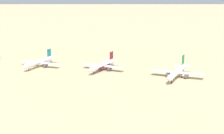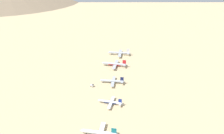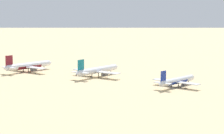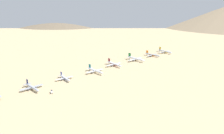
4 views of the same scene
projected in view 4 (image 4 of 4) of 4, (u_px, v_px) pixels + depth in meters
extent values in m
plane|color=tan|center=(94.00, 73.00, 358.58)|extent=(2570.16, 2570.16, 0.00)
cylinder|color=#B2B7C1|center=(32.00, 87.00, 286.89)|extent=(32.83, 8.17, 3.45)
cone|color=#B2B7C1|center=(38.00, 91.00, 274.55)|extent=(3.37, 3.77, 3.38)
cone|color=#B2B7C1|center=(27.00, 84.00, 299.10)|extent=(2.97, 3.44, 3.10)
cube|color=#141E51|center=(27.00, 82.00, 295.70)|extent=(4.99, 1.04, 6.35)
cube|color=#A4A8B2|center=(27.00, 84.00, 297.12)|extent=(4.46, 11.20, 0.33)
cube|color=#A4A8B2|center=(32.00, 87.00, 288.00)|extent=(8.99, 31.20, 0.41)
cylinder|color=#4C4C54|center=(36.00, 87.00, 291.46)|extent=(4.08, 2.62, 2.09)
cylinder|color=#4C4C54|center=(28.00, 89.00, 284.24)|extent=(4.08, 2.62, 2.09)
cylinder|color=black|center=(36.00, 91.00, 278.86)|extent=(0.40, 0.40, 3.47)
cylinder|color=black|center=(33.00, 88.00, 290.61)|extent=(0.40, 0.40, 3.47)
cylinder|color=black|center=(30.00, 89.00, 287.48)|extent=(0.40, 0.40, 3.47)
cylinder|color=silver|center=(65.00, 78.00, 323.71)|extent=(28.89, 3.51, 3.05)
cone|color=silver|center=(69.00, 81.00, 311.56)|extent=(2.61, 3.03, 2.98)
cone|color=silver|center=(61.00, 75.00, 335.74)|extent=(2.29, 2.78, 2.74)
cube|color=navy|center=(61.00, 73.00, 332.50)|extent=(4.41, 0.35, 5.61)
cube|color=silver|center=(61.00, 75.00, 333.79)|extent=(2.72, 9.66, 0.29)
cube|color=silver|center=(65.00, 78.00, 324.79)|extent=(4.45, 27.31, 0.36)
cylinder|color=#4C4C54|center=(68.00, 78.00, 327.33)|extent=(3.40, 1.90, 1.84)
cylinder|color=#4C4C54|center=(62.00, 79.00, 321.87)|extent=(3.40, 1.90, 1.84)
cylinder|color=black|center=(68.00, 81.00, 315.74)|extent=(0.35, 0.35, 3.06)
cylinder|color=black|center=(66.00, 78.00, 326.96)|extent=(0.35, 0.35, 3.06)
cylinder|color=black|center=(63.00, 79.00, 324.59)|extent=(0.35, 0.35, 3.06)
cylinder|color=navy|center=(65.00, 78.00, 323.77)|extent=(15.91, 3.31, 3.05)
cylinder|color=white|center=(95.00, 71.00, 356.48)|extent=(35.16, 7.19, 3.69)
cone|color=white|center=(103.00, 73.00, 342.72)|extent=(3.46, 3.91, 3.62)
cone|color=white|center=(89.00, 68.00, 370.11)|extent=(3.04, 3.58, 3.32)
cube|color=#14727F|center=(90.00, 66.00, 366.36)|extent=(5.35, 0.88, 6.80)
cube|color=silver|center=(90.00, 68.00, 367.90)|extent=(4.26, 11.91, 0.35)
cube|color=silver|center=(95.00, 71.00, 357.72)|extent=(8.15, 33.34, 0.44)
cylinder|color=#4C4C54|center=(98.00, 71.00, 361.21)|extent=(4.28, 2.63, 2.23)
cylinder|color=#4C4C54|center=(92.00, 72.00, 353.86)|extent=(4.28, 2.63, 2.23)
cylinder|color=black|center=(100.00, 74.00, 347.50)|extent=(0.43, 0.43, 3.71)
cylinder|color=black|center=(96.00, 71.00, 360.46)|extent=(0.43, 0.43, 3.71)
cylinder|color=black|center=(93.00, 72.00, 357.27)|extent=(0.43, 0.43, 3.71)
cylinder|color=white|center=(114.00, 64.00, 394.93)|extent=(35.14, 5.56, 3.69)
cone|color=white|center=(121.00, 66.00, 380.60)|extent=(3.30, 3.78, 3.62)
cone|color=white|center=(108.00, 62.00, 409.11)|extent=(2.90, 3.46, 3.32)
cube|color=maroon|center=(109.00, 60.00, 405.26)|extent=(5.36, 0.63, 6.80)
cube|color=silver|center=(109.00, 62.00, 406.81)|extent=(3.73, 11.81, 0.35)
cube|color=silver|center=(114.00, 64.00, 396.21)|extent=(6.62, 33.26, 0.44)
cylinder|color=#4C4C54|center=(116.00, 64.00, 399.47)|extent=(4.20, 2.45, 2.24)
cylinder|color=#4C4C54|center=(112.00, 66.00, 392.52)|extent=(4.20, 2.45, 2.24)
cylinder|color=black|center=(119.00, 67.00, 385.56)|extent=(0.43, 0.43, 3.71)
cylinder|color=black|center=(114.00, 65.00, 398.89)|extent=(0.43, 0.43, 3.71)
cylinder|color=black|center=(112.00, 65.00, 395.87)|extent=(0.43, 0.43, 3.71)
cylinder|color=maroon|center=(114.00, 64.00, 395.01)|extent=(19.41, 4.73, 3.70)
cylinder|color=white|center=(136.00, 59.00, 430.91)|extent=(39.32, 8.55, 4.13)
cone|color=white|center=(144.00, 61.00, 415.70)|extent=(3.91, 4.41, 4.05)
cone|color=white|center=(128.00, 57.00, 445.97)|extent=(3.44, 4.04, 3.72)
cube|color=#197A38|center=(130.00, 55.00, 441.82)|extent=(5.98, 1.06, 7.60)
cube|color=silver|center=(129.00, 57.00, 443.53)|extent=(4.94, 13.35, 0.39)
cube|color=silver|center=(135.00, 59.00, 432.28)|extent=(9.60, 37.31, 0.49)
cylinder|color=#4C4C54|center=(138.00, 59.00, 436.25)|extent=(4.82, 3.00, 2.50)
cylinder|color=#4C4C54|center=(133.00, 60.00, 427.91)|extent=(4.82, 3.00, 2.50)
cylinder|color=black|center=(141.00, 61.00, 420.99)|extent=(0.48, 0.48, 4.15)
cylinder|color=black|center=(136.00, 59.00, 435.36)|extent=(0.48, 0.48, 4.15)
cylinder|color=black|center=(134.00, 60.00, 431.74)|extent=(0.48, 0.48, 4.15)
cylinder|color=#B2B7C1|center=(152.00, 55.00, 467.25)|extent=(32.92, 8.38, 3.46)
cone|color=#B2B7C1|center=(159.00, 56.00, 454.94)|extent=(3.39, 3.79, 3.39)
cone|color=#B2B7C1|center=(146.00, 53.00, 479.43)|extent=(2.99, 3.46, 3.11)
cube|color=orange|center=(147.00, 52.00, 476.03)|extent=(5.00, 1.07, 6.37)
cube|color=#A4A8B2|center=(147.00, 53.00, 477.45)|extent=(4.53, 11.24, 0.33)
cube|color=#A4A8B2|center=(152.00, 55.00, 468.36)|extent=(9.19, 31.29, 0.41)
cylinder|color=#4C4C54|center=(154.00, 55.00, 471.85)|extent=(4.10, 2.65, 2.09)
cylinder|color=#4C4C54|center=(151.00, 56.00, 464.56)|extent=(4.10, 2.65, 2.09)
cylinder|color=black|center=(157.00, 57.00, 459.24)|extent=(0.40, 0.40, 3.48)
cylinder|color=black|center=(152.00, 55.00, 470.98)|extent=(0.40, 0.40, 3.48)
cylinder|color=black|center=(151.00, 56.00, 467.82)|extent=(0.40, 0.40, 3.48)
cylinder|color=orange|center=(152.00, 55.00, 467.32)|extent=(18.34, 6.16, 3.47)
cylinder|color=silver|center=(165.00, 51.00, 498.63)|extent=(35.66, 4.81, 3.75)
cone|color=silver|center=(171.00, 53.00, 483.16)|extent=(3.27, 3.77, 3.68)
cone|color=silver|center=(159.00, 50.00, 513.94)|extent=(2.86, 3.46, 3.38)
cube|color=gold|center=(160.00, 48.00, 509.86)|extent=(5.44, 0.51, 6.91)
cube|color=#B6BBC5|center=(160.00, 50.00, 511.47)|extent=(3.51, 11.94, 0.36)
cube|color=#B6BBC5|center=(164.00, 52.00, 500.00)|extent=(5.93, 33.72, 0.44)
cylinder|color=#4C4C54|center=(166.00, 52.00, 502.90)|extent=(4.21, 2.39, 2.27)
cylinder|color=#4C4C54|center=(163.00, 52.00, 496.60)|extent=(4.21, 2.39, 2.27)
cylinder|color=black|center=(169.00, 53.00, 488.47)|extent=(0.43, 0.43, 3.77)
cylinder|color=black|center=(165.00, 52.00, 502.60)|extent=(0.43, 0.43, 3.77)
cylinder|color=black|center=(163.00, 52.00, 499.87)|extent=(0.43, 0.43, 3.77)
cylinder|color=gold|center=(165.00, 51.00, 498.71)|extent=(19.66, 4.34, 3.76)
cube|color=silver|center=(52.00, 92.00, 276.15)|extent=(5.65, 3.78, 1.70)
cube|color=#333338|center=(52.00, 90.00, 277.31)|extent=(2.35, 2.52, 1.10)
cylinder|color=black|center=(51.00, 92.00, 278.02)|extent=(1.15, 0.67, 1.10)
cylinder|color=black|center=(53.00, 92.00, 278.69)|extent=(1.15, 0.67, 1.10)
cylinder|color=black|center=(51.00, 94.00, 274.40)|extent=(1.15, 0.67, 1.10)
cylinder|color=black|center=(53.00, 93.00, 275.07)|extent=(1.15, 0.67, 1.10)
cone|color=#70604C|center=(64.00, 17.00, 1167.05)|extent=(508.56, 508.56, 78.36)
cone|color=#8C775B|center=(57.00, 17.00, 1279.50)|extent=(326.08, 326.08, 61.34)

